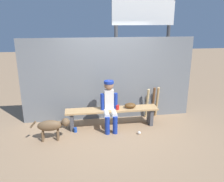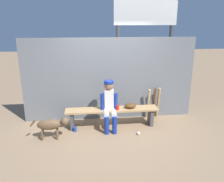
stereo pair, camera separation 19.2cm
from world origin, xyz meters
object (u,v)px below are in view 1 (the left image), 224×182
dugout_bench (112,113)px  player_seated (110,104)px  scoreboard (145,24)px  bat_wood_tan (157,102)px  bat_wood_dark (153,103)px  dog (52,126)px  cup_on_ground (75,130)px  cup_on_bench (117,107)px  baseball (139,133)px  bat_wood_natural (147,103)px  baseball_glove (130,105)px

dugout_bench → player_seated: (-0.07, -0.11, 0.28)m
scoreboard → player_seated: bearing=-129.2°
bat_wood_tan → bat_wood_dark: bearing=-151.2°
dugout_bench → dog: (-1.37, -0.46, -0.02)m
player_seated → cup_on_ground: (-0.82, -0.07, -0.58)m
bat_wood_dark → cup_on_bench: size_ratio=7.74×
player_seated → baseball: player_seated is taller
dugout_bench → bat_wood_natural: size_ratio=2.74×
scoreboard → cup_on_bench: bearing=-125.4°
dugout_bench → cup_on_bench: size_ratio=20.33×
dugout_bench → bat_wood_dark: (1.15, 0.34, 0.07)m
bat_wood_natural → cup_on_ground: 2.00m
bat_wood_dark → baseball: (-0.59, -0.85, -0.39)m
player_seated → bat_wood_dark: size_ratio=1.37×
dugout_bench → player_seated: 0.31m
cup_on_ground → player_seated: bearing=4.7°
cup_on_bench → scoreboard: size_ratio=0.03×
bat_wood_dark → scoreboard: size_ratio=0.24×
bat_wood_natural → scoreboard: 2.25m
baseball_glove → cup_on_ground: baseball_glove is taller
dugout_bench → player_seated: size_ratio=1.92×
bat_wood_dark → scoreboard: bearing=90.2°
baseball_glove → bat_wood_tan: bearing=26.5°
dugout_bench → bat_wood_tan: bat_wood_tan is taller
dugout_bench → scoreboard: size_ratio=0.64×
dog → scoreboard: bearing=36.2°
player_seated → dog: size_ratio=1.38×
bat_wood_natural → bat_wood_tan: bat_wood_tan is taller
player_seated → dugout_bench: bearing=56.6°
cup_on_ground → scoreboard: (2.04, 1.56, 2.36)m
dugout_bench → cup_on_bench: bearing=-26.6°
bat_wood_dark → bat_wood_tan: bat_wood_dark is taller
player_seated → bat_wood_tan: 1.47m
bat_wood_natural → bat_wood_dark: (0.15, -0.04, 0.02)m
bat_wood_dark → dugout_bench: bearing=-163.3°
cup_on_bench → dog: 1.56m
dugout_bench → cup_on_bench: 0.21m
baseball_glove → bat_wood_natural: (0.55, 0.38, -0.11)m
baseball_glove → bat_wood_tan: (0.83, 0.42, -0.10)m
bat_wood_natural → baseball_glove: bearing=-145.2°
player_seated → baseball_glove: (0.52, 0.11, -0.11)m
bat_wood_tan → cup_on_bench: bat_wood_tan is taller
bat_wood_dark → bat_wood_tan: 0.15m
cup_on_ground → dog: size_ratio=0.13×
scoreboard → baseball_glove: bearing=-116.8°
dog → baseball_glove: bearing=14.3°
bat_wood_natural → cup_on_ground: size_ratio=7.41×
bat_wood_dark → baseball_glove: bearing=-153.9°
baseball_glove → cup_on_bench: bearing=-169.3°
dugout_bench → dog: dog is taller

